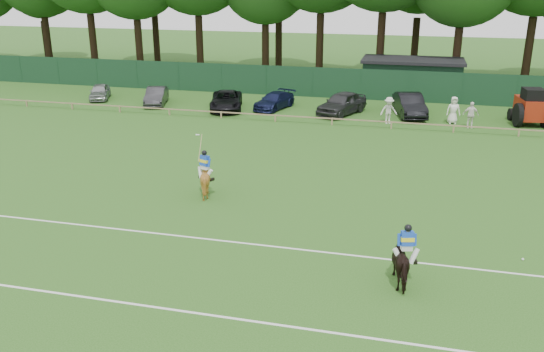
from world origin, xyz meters
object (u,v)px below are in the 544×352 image
(estate_black, at_px, (410,105))
(spectator_mid, at_px, (471,115))
(sedan_navy, at_px, (274,101))
(sedan_silver, at_px, (100,92))
(tractor, at_px, (530,107))
(suv_black, at_px, (226,101))
(spectator_left, at_px, (389,110))
(polo_ball, at_px, (523,259))
(utility_shed, at_px, (412,77))
(hatch_grey, at_px, (342,103))
(spectator_right, at_px, (453,110))
(horse_dark, at_px, (405,262))
(sedan_grey, at_px, (156,96))
(horse_chestnut, at_px, (205,178))

(estate_black, bearing_deg, spectator_mid, -45.29)
(sedan_navy, height_order, estate_black, estate_black)
(sedan_silver, bearing_deg, spectator_mid, -26.85)
(tractor, bearing_deg, suv_black, 173.15)
(estate_black, bearing_deg, sedan_silver, 167.25)
(spectator_left, bearing_deg, estate_black, 39.97)
(polo_ball, relative_size, utility_shed, 0.01)
(hatch_grey, xyz_separation_m, spectator_right, (7.83, -0.93, 0.13))
(sedan_silver, distance_m, estate_black, 24.92)
(suv_black, xyz_separation_m, utility_shed, (13.53, 9.21, 0.85))
(spectator_right, bearing_deg, polo_ball, -93.66)
(sedan_silver, xyz_separation_m, tractor, (32.91, -0.57, 0.60))
(horse_dark, bearing_deg, sedan_grey, -63.89)
(hatch_grey, distance_m, polo_ball, 23.27)
(spectator_left, bearing_deg, polo_ball, -96.16)
(hatch_grey, relative_size, utility_shed, 0.57)
(suv_black, height_order, polo_ball, suv_black)
(utility_shed, bearing_deg, sedan_navy, -141.10)
(spectator_mid, xyz_separation_m, spectator_right, (-1.07, 0.93, 0.05))
(estate_black, distance_m, spectator_mid, 4.77)
(horse_chestnut, relative_size, spectator_right, 0.85)
(hatch_grey, xyz_separation_m, spectator_left, (3.50, -2.02, 0.11))
(sedan_silver, relative_size, suv_black, 0.73)
(horse_dark, bearing_deg, tractor, -121.48)
(sedan_grey, xyz_separation_m, spectator_right, (22.49, -0.70, 0.27))
(sedan_grey, distance_m, spectator_left, 18.26)
(sedan_grey, height_order, polo_ball, sedan_grey)
(spectator_mid, height_order, polo_ball, spectator_mid)
(polo_ball, bearing_deg, hatch_grey, 113.90)
(sedan_grey, xyz_separation_m, tractor, (27.52, 0.18, 0.54))
(hatch_grey, xyz_separation_m, estate_black, (4.86, 0.68, -0.01))
(sedan_grey, distance_m, spectator_right, 22.51)
(estate_black, relative_size, utility_shed, 0.58)
(sedan_navy, distance_m, hatch_grey, 5.27)
(sedan_grey, xyz_separation_m, hatch_grey, (14.67, 0.23, 0.14))
(horse_chestnut, height_order, utility_shed, utility_shed)
(sedan_grey, height_order, estate_black, estate_black)
(estate_black, height_order, spectator_left, spectator_left)
(horse_dark, height_order, sedan_silver, horse_dark)
(polo_ball, bearing_deg, spectator_mid, 91.57)
(sedan_navy, bearing_deg, sedan_silver, -163.48)
(spectator_mid, bearing_deg, sedan_grey, 170.48)
(estate_black, height_order, spectator_mid, spectator_mid)
(horse_dark, xyz_separation_m, utility_shed, (-0.47, 32.60, 0.74))
(horse_dark, xyz_separation_m, sedan_silver, (-25.32, 24.51, -0.18))
(hatch_grey, distance_m, spectator_left, 4.04)
(horse_chestnut, distance_m, sedan_grey, 20.56)
(estate_black, bearing_deg, hatch_grey, 174.83)
(horse_chestnut, relative_size, sedan_navy, 0.38)
(tractor, bearing_deg, horse_chestnut, -141.82)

